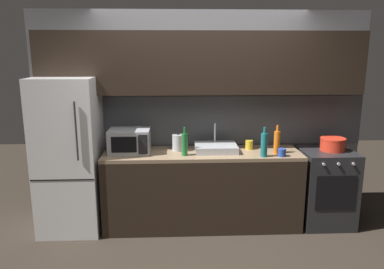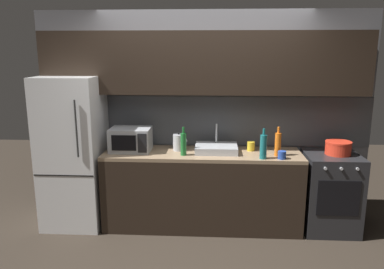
{
  "view_description": "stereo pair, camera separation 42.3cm",
  "coord_description": "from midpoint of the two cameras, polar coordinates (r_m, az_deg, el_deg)",
  "views": [
    {
      "loc": [
        -0.3,
        -3.23,
        2.04
      ],
      "look_at": [
        -0.12,
        0.9,
        1.11
      ],
      "focal_mm": 34.96,
      "sensor_mm": 36.0,
      "label": 1
    },
    {
      "loc": [
        0.12,
        -3.22,
        2.04
      ],
      "look_at": [
        -0.12,
        0.9,
        1.11
      ],
      "focal_mm": 34.96,
      "sensor_mm": 36.0,
      "label": 2
    }
  ],
  "objects": [
    {
      "name": "mug_yellow",
      "position": [
        4.42,
        6.02,
        -1.59
      ],
      "size": [
        0.09,
        0.09,
        0.11
      ],
      "primitive_type": "cylinder",
      "color": "gold",
      "rests_on": "counter_run"
    },
    {
      "name": "mug_blue",
      "position": [
        4.17,
        10.76,
        -2.76
      ],
      "size": [
        0.09,
        0.09,
        0.09
      ],
      "primitive_type": "cylinder",
      "color": "#234299",
      "rests_on": "counter_run"
    },
    {
      "name": "wine_bottle_green",
      "position": [
        4.12,
        -4.07,
        -1.49
      ],
      "size": [
        0.07,
        0.07,
        0.32
      ],
      "color": "#1E6B2D",
      "rests_on": "counter_run"
    },
    {
      "name": "cooking_pot",
      "position": [
        4.56,
        18.23,
        -1.44
      ],
      "size": [
        0.29,
        0.29,
        0.15
      ],
      "color": "red",
      "rests_on": "oven_range"
    },
    {
      "name": "sink_basin",
      "position": [
        4.31,
        0.86,
        -2.06
      ],
      "size": [
        0.48,
        0.38,
        0.3
      ],
      "color": "#ADAFB5",
      "rests_on": "counter_run"
    },
    {
      "name": "wine_bottle_orange",
      "position": [
        4.26,
        10.08,
        -1.14
      ],
      "size": [
        0.07,
        0.07,
        0.32
      ],
      "color": "orange",
      "rests_on": "counter_run"
    },
    {
      "name": "oven_range",
      "position": [
        4.69,
        17.19,
        -7.69
      ],
      "size": [
        0.6,
        0.62,
        0.9
      ],
      "color": "#232326",
      "rests_on": "ground"
    },
    {
      "name": "kettle",
      "position": [
        4.33,
        -4.93,
        -1.28
      ],
      "size": [
        0.17,
        0.13,
        0.21
      ],
      "color": "#B7BABF",
      "rests_on": "counter_run"
    },
    {
      "name": "ground_plane",
      "position": [
        3.82,
        -0.84,
        -19.57
      ],
      "size": [
        10.0,
        10.0,
        0.0
      ],
      "primitive_type": "plane",
      "color": "#2D261E"
    },
    {
      "name": "microwave",
      "position": [
        4.33,
        -12.29,
        -1.0
      ],
      "size": [
        0.46,
        0.35,
        0.27
      ],
      "color": "#A8AAAF",
      "rests_on": "counter_run"
    },
    {
      "name": "back_wall",
      "position": [
        4.45,
        -1.38,
        6.39
      ],
      "size": [
        4.0,
        0.44,
        2.5
      ],
      "color": "slate",
      "rests_on": "ground"
    },
    {
      "name": "refrigerator",
      "position": [
        4.51,
        -20.79,
        -3.02
      ],
      "size": [
        0.68,
        0.69,
        1.76
      ],
      "color": "white",
      "rests_on": "ground"
    },
    {
      "name": "counter_run",
      "position": [
        4.42,
        -1.22,
        -8.35
      ],
      "size": [
        2.26,
        0.6,
        0.9
      ],
      "color": "black",
      "rests_on": "ground"
    },
    {
      "name": "wine_bottle_teal",
      "position": [
        4.1,
        8.08,
        -1.57
      ],
      "size": [
        0.07,
        0.07,
        0.33
      ],
      "color": "#19666B",
      "rests_on": "counter_run"
    }
  ]
}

